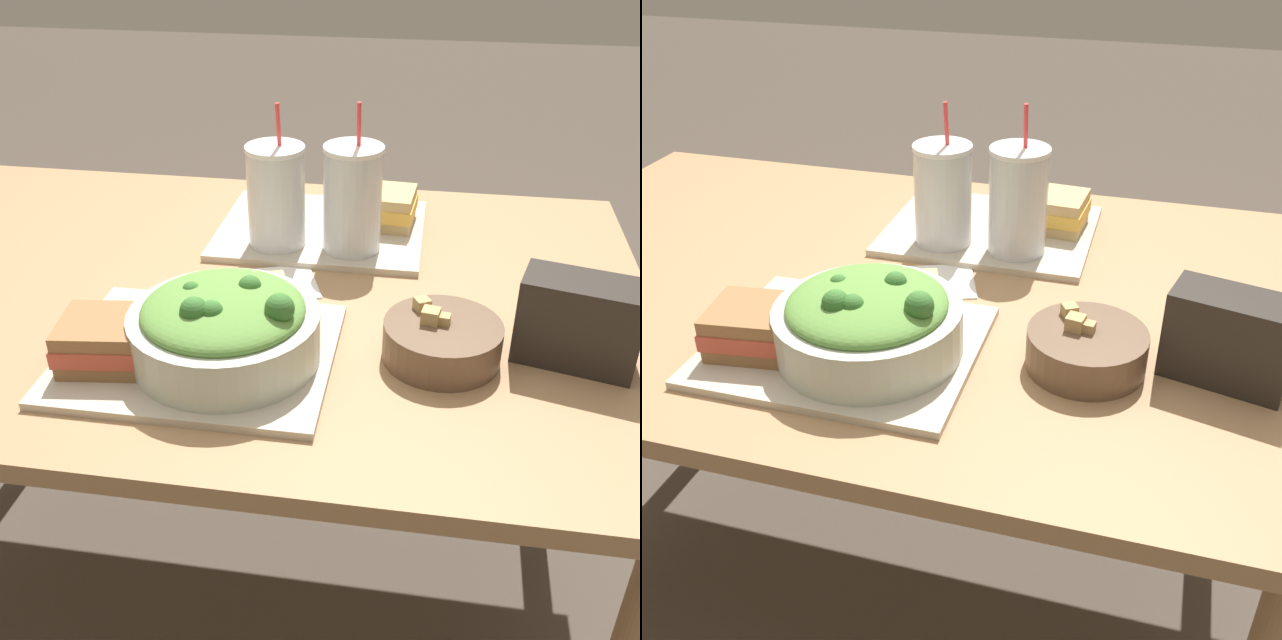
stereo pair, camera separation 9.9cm
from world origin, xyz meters
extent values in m
plane|color=#4C4238|center=(0.00, 0.00, 0.00)|extent=(12.00, 12.00, 0.00)
cube|color=#A37A51|center=(0.00, 0.00, 0.74)|extent=(1.40, 0.93, 0.03)
cylinder|color=#A37A51|center=(-0.64, 0.40, 0.36)|extent=(0.06, 0.06, 0.72)
cylinder|color=#A37A51|center=(0.64, 0.40, 0.36)|extent=(0.06, 0.06, 0.72)
cube|color=#BCB29E|center=(0.04, -0.21, 0.76)|extent=(0.38, 0.31, 0.01)
cube|color=#BCB29E|center=(0.14, 0.22, 0.76)|extent=(0.38, 0.31, 0.01)
cylinder|color=beige|center=(0.08, -0.22, 0.80)|extent=(0.26, 0.26, 0.07)
ellipsoid|color=#5B8E3D|center=(0.08, -0.22, 0.84)|extent=(0.22, 0.22, 0.05)
sphere|color=#38702D|center=(0.08, -0.26, 0.86)|extent=(0.03, 0.03, 0.03)
sphere|color=#38702D|center=(0.03, -0.21, 0.85)|extent=(0.02, 0.02, 0.02)
sphere|color=#38702D|center=(0.06, -0.27, 0.86)|extent=(0.04, 0.04, 0.04)
sphere|color=#38702D|center=(0.11, -0.19, 0.86)|extent=(0.03, 0.03, 0.03)
sphere|color=#38702D|center=(0.16, -0.24, 0.86)|extent=(0.04, 0.04, 0.04)
cube|color=beige|center=(0.04, -0.20, 0.85)|extent=(0.05, 0.04, 0.01)
cube|color=beige|center=(0.09, -0.21, 0.85)|extent=(0.06, 0.07, 0.01)
cube|color=beige|center=(0.09, -0.16, 0.85)|extent=(0.06, 0.05, 0.01)
cylinder|color=brown|center=(0.37, -0.16, 0.78)|extent=(0.16, 0.16, 0.06)
cylinder|color=#5B2D19|center=(0.37, -0.16, 0.80)|extent=(0.15, 0.15, 0.01)
cube|color=tan|center=(0.34, -0.13, 0.82)|extent=(0.03, 0.03, 0.02)
cube|color=tan|center=(0.37, -0.16, 0.81)|extent=(0.02, 0.02, 0.02)
cube|color=tan|center=(0.35, -0.16, 0.82)|extent=(0.03, 0.03, 0.02)
cube|color=olive|center=(-0.07, -0.26, 0.78)|extent=(0.14, 0.12, 0.02)
cube|color=#C64C38|center=(-0.07, -0.26, 0.80)|extent=(0.15, 0.12, 0.02)
cube|color=olive|center=(-0.07, -0.26, 0.82)|extent=(0.14, 0.12, 0.02)
cylinder|color=tan|center=(0.08, -0.10, 0.79)|extent=(0.13, 0.10, 0.06)
cylinder|color=beige|center=(0.13, -0.07, 0.79)|extent=(0.03, 0.05, 0.05)
cube|color=tan|center=(0.25, 0.26, 0.78)|extent=(0.13, 0.11, 0.02)
cube|color=#EFB742|center=(0.25, 0.26, 0.80)|extent=(0.14, 0.12, 0.02)
cube|color=tan|center=(0.25, 0.26, 0.82)|extent=(0.13, 0.11, 0.02)
cylinder|color=silver|center=(0.08, 0.14, 0.85)|extent=(0.10, 0.10, 0.17)
cylinder|color=black|center=(0.08, 0.14, 0.84)|extent=(0.09, 0.09, 0.14)
cylinder|color=white|center=(0.08, 0.14, 0.94)|extent=(0.10, 0.10, 0.01)
cylinder|color=red|center=(0.08, 0.14, 0.98)|extent=(0.01, 0.02, 0.08)
cylinder|color=silver|center=(0.21, 0.14, 0.85)|extent=(0.10, 0.10, 0.18)
cylinder|color=maroon|center=(0.21, 0.14, 0.84)|extent=(0.09, 0.09, 0.14)
cylinder|color=white|center=(0.21, 0.14, 0.95)|extent=(0.10, 0.10, 0.01)
cylinder|color=red|center=(0.22, 0.14, 0.98)|extent=(0.01, 0.02, 0.08)
cube|color=#28231E|center=(0.55, -0.14, 0.82)|extent=(0.17, 0.12, 0.12)
cube|color=white|center=(0.08, 0.00, 0.76)|extent=(0.20, 0.17, 0.00)
camera|label=1|loc=(0.34, -1.04, 1.34)|focal=42.00mm
camera|label=2|loc=(0.44, -1.02, 1.34)|focal=42.00mm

